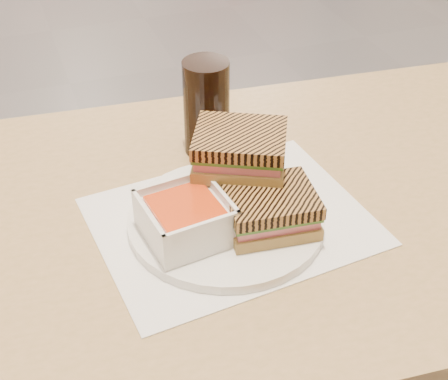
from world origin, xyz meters
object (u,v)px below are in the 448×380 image
object	(u,v)px
cola_glass	(206,108)
panini_lower	(270,209)
soup_bowl	(186,220)
plate	(226,220)
main_table	(219,263)

from	to	relation	value
cola_glass	panini_lower	bearing A→B (deg)	-87.01
soup_bowl	cola_glass	bearing A→B (deg)	64.46
plate	soup_bowl	bearing A→B (deg)	-164.21
main_table	cola_glass	distance (m)	0.25
panini_lower	cola_glass	distance (m)	0.24
main_table	panini_lower	world-z (taller)	panini_lower
soup_bowl	panini_lower	xyz separation A→B (m)	(0.12, -0.02, 0.00)
soup_bowl	cola_glass	world-z (taller)	cola_glass
panini_lower	cola_glass	xyz separation A→B (m)	(-0.01, 0.24, 0.04)
plate	cola_glass	distance (m)	0.21
main_table	cola_glass	world-z (taller)	cola_glass
panini_lower	cola_glass	world-z (taller)	cola_glass
soup_bowl	cola_glass	size ratio (longest dim) A/B	0.77
main_table	plate	size ratio (longest dim) A/B	4.45
main_table	plate	world-z (taller)	plate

